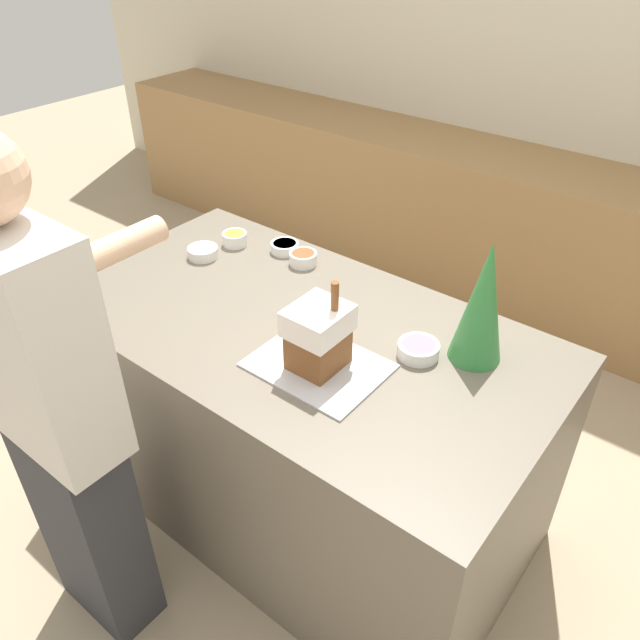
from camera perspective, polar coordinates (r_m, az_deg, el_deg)
ground_plane at (r=2.75m, az=-1.67°, el=-15.87°), size 12.00×12.00×0.00m
wall_back at (r=3.85m, az=21.70°, el=20.33°), size 8.00×0.05×2.60m
back_cabinet_block at (r=3.84m, az=17.32°, el=7.40°), size 6.00×0.60×0.90m
kitchen_island at (r=2.42m, az=-1.85°, el=-9.12°), size 1.77×0.96×0.90m
baking_tray at (r=1.94m, az=-0.17°, el=-4.17°), size 0.40×0.31×0.01m
gingerbread_house at (r=1.87m, az=-0.16°, el=-1.44°), size 0.16×0.18×0.30m
decorative_tree at (r=1.93m, az=14.68°, el=1.54°), size 0.17×0.17×0.41m
candy_bowl_front_corner at (r=2.00m, az=8.97°, el=-2.65°), size 0.13×0.13×0.05m
candy_bowl_far_left at (r=2.55m, az=-10.66°, el=6.15°), size 0.12×0.12×0.04m
candy_bowl_behind_tray at (r=2.55m, az=-3.24°, el=6.71°), size 0.11×0.11×0.04m
candy_bowl_beside_tree at (r=2.46m, az=-1.55°, el=5.71°), size 0.11×0.11×0.05m
candy_bowl_far_right at (r=2.62m, az=-7.80°, el=7.43°), size 0.10×0.10×0.05m
person at (r=1.93m, az=-22.88°, el=-8.36°), size 0.45×0.57×1.73m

